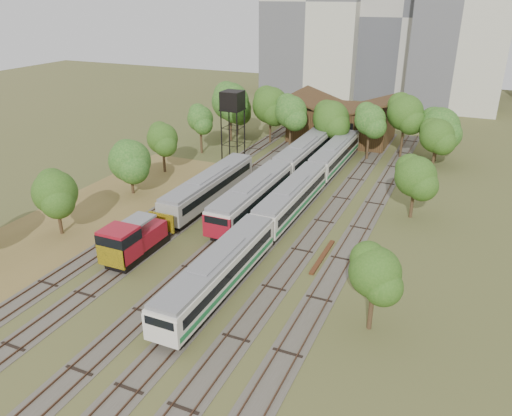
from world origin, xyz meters
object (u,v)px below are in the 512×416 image
at_px(railcar_green_set, 292,198).
at_px(water_tower, 232,102).
at_px(shunter_locomotive, 132,241).
at_px(railcar_red_set, 281,173).

height_order(railcar_green_set, water_tower, water_tower).
bearing_deg(shunter_locomotive, water_tower, 98.67).
relative_size(railcar_green_set, water_tower, 5.12).
xyz_separation_m(shunter_locomotive, water_tower, (-4.68, 30.68, 6.70)).
xyz_separation_m(railcar_green_set, shunter_locomotive, (-10.00, -15.80, 0.01)).
bearing_deg(shunter_locomotive, railcar_red_set, 75.16).
distance_m(shunter_locomotive, water_tower, 31.75).
bearing_deg(water_tower, railcar_red_set, -36.97).
xyz_separation_m(railcar_red_set, water_tower, (-10.68, 8.04, 6.57)).
bearing_deg(railcar_green_set, shunter_locomotive, -122.33).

